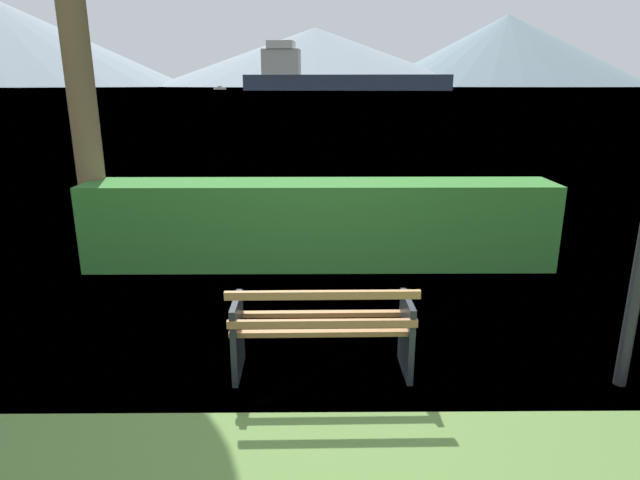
% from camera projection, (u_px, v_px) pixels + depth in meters
% --- Properties ---
extents(ground_plane, '(1400.00, 1400.00, 0.00)m').
position_uv_depth(ground_plane, '(322.00, 370.00, 4.71)').
color(ground_plane, '#4C6B33').
extents(water_surface, '(620.00, 620.00, 0.00)m').
position_uv_depth(water_surface, '(315.00, 88.00, 301.72)').
color(water_surface, slate).
rests_on(water_surface, ground_plane).
extents(park_bench, '(1.53, 0.59, 0.87)m').
position_uv_depth(park_bench, '(322.00, 329.00, 4.53)').
color(park_bench, olive).
rests_on(park_bench, ground_plane).
extents(hedge_row, '(6.28, 0.82, 1.15)m').
position_uv_depth(hedge_row, '(319.00, 224.00, 7.32)').
color(hedge_row, '#2D6B28').
rests_on(hedge_row, ground_plane).
extents(cargo_ship_large, '(78.11, 16.13, 17.77)m').
position_uv_depth(cargo_ship_large, '(331.00, 77.00, 202.31)').
color(cargo_ship_large, '#2D384C').
rests_on(cargo_ship_large, water_surface).
extents(fishing_boat_near, '(5.74, 2.86, 1.60)m').
position_uv_depth(fishing_boat_near, '(220.00, 88.00, 238.99)').
color(fishing_boat_near, silver).
rests_on(fishing_boat_near, water_surface).
extents(distant_hills, '(830.54, 383.44, 85.73)m').
position_uv_depth(distant_hills, '(190.00, 46.00, 519.80)').
color(distant_hills, gray).
rests_on(distant_hills, ground_plane).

